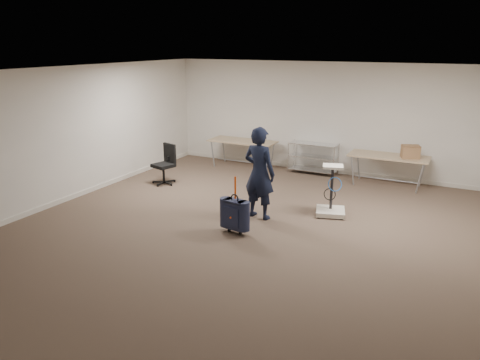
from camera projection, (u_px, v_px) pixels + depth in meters
The scene contains 10 objects.
ground at pixel (239, 229), 8.49m from camera, with size 9.00×9.00×0.00m, color #4D3B2E.
room_shell at pixel (269, 204), 9.66m from camera, with size 8.00×9.00×9.00m.
folding_table_left at pixel (242, 142), 12.50m from camera, with size 1.80×0.75×0.73m.
folding_table_right at pixel (389, 158), 10.86m from camera, with size 1.80×0.75×0.73m.
wire_shelf at pixel (313, 157), 11.96m from camera, with size 1.22×0.47×0.80m.
person at pixel (259, 173), 8.82m from camera, with size 0.65×0.42×1.78m, color black.
suitcase at pixel (235, 214), 8.21m from camera, with size 0.41×0.27×1.05m.
office_chair at pixel (165, 172), 11.15m from camera, with size 0.57×0.57×0.95m.
equipment_cart at pixel (331, 202), 9.13m from camera, with size 0.68×0.68×1.01m.
cardboard_box at pixel (410, 152), 10.59m from camera, with size 0.39×0.29×0.29m, color #956645.
Camera 1 is at (3.56, -7.03, 3.28)m, focal length 35.00 mm.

